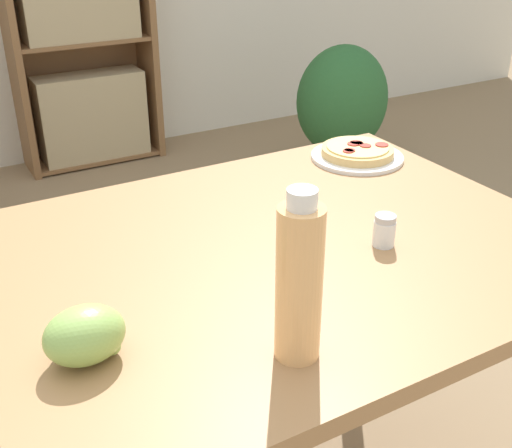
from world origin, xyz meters
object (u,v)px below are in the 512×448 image
object	(u,v)px
grape_bunch	(84,335)
drink_bottle	(299,282)
potted_plant_floor	(342,107)
salt_shaker	(384,231)
pizza_on_plate	(357,153)
bookshelf	(83,51)

from	to	relation	value
grape_bunch	drink_bottle	xyz separation A→B (m)	(0.27, -0.14, 0.08)
grape_bunch	potted_plant_floor	bearing A→B (deg)	45.15
drink_bottle	potted_plant_floor	xyz separation A→B (m)	(1.60, 2.02, -0.53)
grape_bunch	drink_bottle	bearing A→B (deg)	-27.39
grape_bunch	potted_plant_floor	distance (m)	2.69
potted_plant_floor	grape_bunch	bearing A→B (deg)	-134.85
grape_bunch	salt_shaker	bearing A→B (deg)	5.18
grape_bunch	pizza_on_plate	bearing A→B (deg)	28.05
bookshelf	salt_shaker	bearing A→B (deg)	-93.45
drink_bottle	bookshelf	distance (m)	2.90
pizza_on_plate	drink_bottle	size ratio (longest dim) A/B	0.89
bookshelf	potted_plant_floor	bearing A→B (deg)	-36.25
drink_bottle	potted_plant_floor	bearing A→B (deg)	51.65
salt_shaker	potted_plant_floor	world-z (taller)	salt_shaker
pizza_on_plate	bookshelf	xyz separation A→B (m)	(-0.08, 2.26, -0.16)
grape_bunch	potted_plant_floor	world-z (taller)	grape_bunch
pizza_on_plate	salt_shaker	distance (m)	0.46
bookshelf	grape_bunch	bearing A→B (deg)	-105.59
bookshelf	drink_bottle	bearing A→B (deg)	-99.63
pizza_on_plate	grape_bunch	xyz separation A→B (m)	(-0.83, -0.44, 0.03)
salt_shaker	bookshelf	distance (m)	2.66
potted_plant_floor	drink_bottle	bearing A→B (deg)	-128.35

